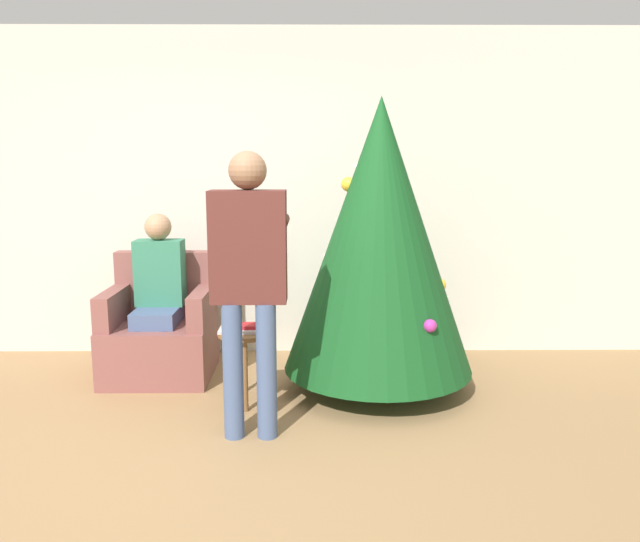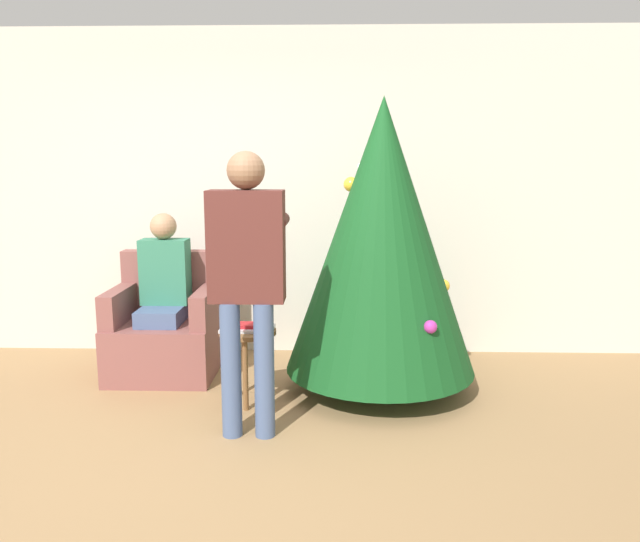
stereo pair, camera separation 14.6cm
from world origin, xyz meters
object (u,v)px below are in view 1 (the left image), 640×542
(armchair, at_px, (161,333))
(side_stool, at_px, (247,344))
(christmas_tree, at_px, (379,237))
(person_seated, at_px, (158,289))
(person_standing, at_px, (249,268))

(armchair, xyz_separation_m, side_stool, (0.72, -0.60, 0.09))
(christmas_tree, bearing_deg, side_stool, -162.87)
(christmas_tree, relative_size, person_seated, 1.66)
(person_seated, bearing_deg, side_stool, -38.41)
(person_standing, relative_size, side_stool, 3.29)
(armchair, relative_size, side_stool, 1.80)
(armchair, height_order, person_seated, person_seated)
(armchair, distance_m, person_standing, 1.50)
(christmas_tree, distance_m, side_stool, 1.17)
(person_seated, bearing_deg, armchair, 90.00)
(armchair, xyz_separation_m, person_standing, (0.80, -1.06, 0.69))
(person_standing, bearing_deg, armchair, 126.92)
(christmas_tree, xyz_separation_m, person_seated, (-1.63, 0.29, -0.43))
(person_standing, bearing_deg, person_seated, 127.59)
(person_standing, bearing_deg, side_stool, 99.09)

